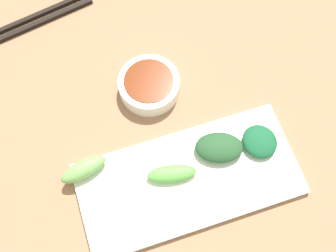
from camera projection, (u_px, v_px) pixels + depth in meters
The scene contains 8 objects.
tabletop at pixel (161, 147), 0.68m from camera, with size 2.10×2.10×0.02m, color #9A6E51.
sauce_bowl at pixel (149, 85), 0.70m from camera, with size 0.10×0.10×0.03m.
serving_plate at pixel (188, 179), 0.65m from camera, with size 0.15×0.34×0.01m, color white.
broccoli_stalk_0 at pixel (83, 169), 0.63m from camera, with size 0.03×0.07×0.03m, color #72A958.
broccoli_stalk_1 at pixel (171, 174), 0.63m from camera, with size 0.03×0.07×0.02m, color #5FB34A.
broccoli_leafy_2 at pixel (219, 147), 0.65m from camera, with size 0.05×0.07×0.02m, color #254F2B.
broccoli_leafy_3 at pixel (260, 141), 0.66m from camera, with size 0.06×0.05×0.02m, color #185733.
chopsticks at pixel (32, 22), 0.76m from camera, with size 0.07×0.23×0.01m.
Camera 1 is at (0.22, -0.06, 0.66)m, focal length 45.12 mm.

